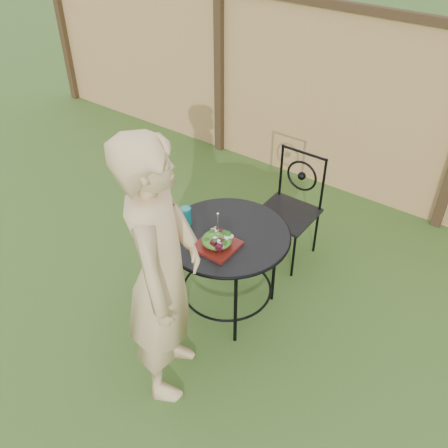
% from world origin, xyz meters
% --- Properties ---
extents(ground, '(60.00, 60.00, 0.00)m').
position_xyz_m(ground, '(0.00, 0.00, 0.00)').
color(ground, '#224616').
rests_on(ground, ground).
extents(fence, '(8.00, 0.12, 1.90)m').
position_xyz_m(fence, '(-0.00, 2.19, 0.95)').
color(fence, tan).
rests_on(fence, ground).
extents(patio_table, '(0.92, 0.92, 0.72)m').
position_xyz_m(patio_table, '(0.27, 0.10, 0.59)').
color(patio_table, black).
rests_on(patio_table, ground).
extents(patio_chair, '(0.46, 0.46, 0.95)m').
position_xyz_m(patio_chair, '(0.32, 0.96, 0.50)').
color(patio_chair, black).
rests_on(patio_chair, ground).
extents(diner, '(0.72, 0.81, 1.86)m').
position_xyz_m(diner, '(0.34, -0.65, 0.93)').
color(diner, tan).
rests_on(diner, ground).
extents(salad_plate, '(0.27, 0.27, 0.02)m').
position_xyz_m(salad_plate, '(0.30, -0.06, 0.74)').
color(salad_plate, '#3D080B').
rests_on(salad_plate, patio_table).
extents(salad, '(0.21, 0.21, 0.08)m').
position_xyz_m(salad, '(0.30, -0.06, 0.79)').
color(salad, '#235614').
rests_on(salad, salad_plate).
extents(fork, '(0.01, 0.01, 0.18)m').
position_xyz_m(fork, '(0.31, -0.06, 0.92)').
color(fork, silver).
rests_on(fork, salad).
extents(drinking_glass, '(0.08, 0.08, 0.14)m').
position_xyz_m(drinking_glass, '(-0.05, 0.02, 0.79)').
color(drinking_glass, '#0C8B92').
rests_on(drinking_glass, patio_table).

